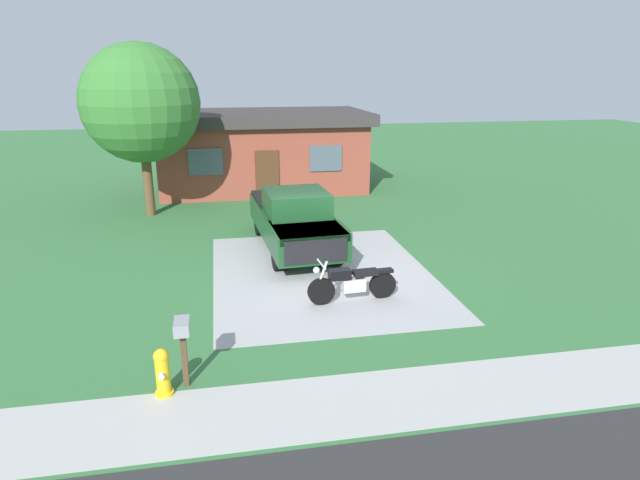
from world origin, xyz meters
name	(u,v)px	position (x,y,z in m)	size (l,w,h in m)	color
ground_plane	(322,274)	(0.00, 0.00, 0.00)	(80.00, 80.00, 0.00)	#356D3A
driveway_pad	(322,274)	(0.00, 0.00, 0.00)	(5.87, 7.47, 0.01)	#A4A4A4
sidewalk_strip	(388,399)	(0.00, -6.00, 0.00)	(36.00, 1.80, 0.01)	#ADADA8
motorcycle	(352,283)	(0.36, -1.91, 0.47)	(2.21, 0.70, 1.09)	black
pickup_truck	(294,218)	(-0.43, 2.43, 0.95)	(2.37, 5.74, 1.90)	black
fire_hydrant	(163,372)	(-3.76, -5.15, 0.43)	(0.32, 0.40, 0.87)	yellow
mailbox	(182,335)	(-3.40, -4.92, 0.98)	(0.26, 0.48, 1.26)	#4C3823
shade_tree	(140,104)	(-5.28, 7.36, 4.16)	(4.27, 4.27, 6.30)	brown
neighbor_house	(262,149)	(-0.63, 11.60, 1.79)	(9.60, 5.60, 3.50)	brown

